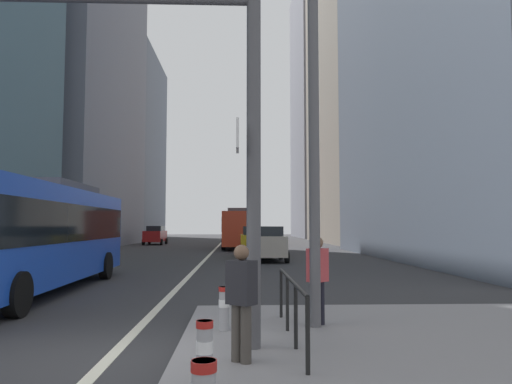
{
  "coord_description": "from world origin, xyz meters",
  "views": [
    {
      "loc": [
        1.93,
        -7.17,
        2.0
      ],
      "look_at": [
        3.5,
        34.89,
        4.95
      ],
      "focal_mm": 33.42,
      "sensor_mm": 36.0,
      "label": 1
    }
  ],
  "objects_px": {
    "city_bus_red_distant": "(247,227)",
    "car_receding_near": "(255,241)",
    "pedestrian_walking": "(241,297)",
    "traffic_signal_gantry": "(120,88)",
    "street_lamp_post": "(313,52)",
    "bollard_back": "(224,306)",
    "bollard_right": "(204,351)",
    "city_bus_blue_oncoming": "(33,231)",
    "car_receding_far": "(267,243)",
    "pedestrian_waiting": "(318,276)",
    "city_bus_red_receding": "(239,227)",
    "car_oncoming_mid": "(155,235)"
  },
  "relations": [
    {
      "from": "city_bus_red_distant",
      "to": "car_receding_near",
      "type": "distance_m",
      "value": 27.43
    },
    {
      "from": "city_bus_red_distant",
      "to": "pedestrian_walking",
      "type": "xyz_separation_m",
      "value": [
        -1.03,
        -51.07,
        -0.82
      ]
    },
    {
      "from": "car_receding_near",
      "to": "traffic_signal_gantry",
      "type": "xyz_separation_m",
      "value": [
        -2.88,
        -22.91,
        3.13
      ]
    },
    {
      "from": "street_lamp_post",
      "to": "bollard_back",
      "type": "height_order",
      "value": "street_lamp_post"
    },
    {
      "from": "pedestrian_walking",
      "to": "bollard_back",
      "type": "bearing_deg",
      "value": 98.49
    },
    {
      "from": "bollard_right",
      "to": "bollard_back",
      "type": "height_order",
      "value": "bollard_right"
    },
    {
      "from": "city_bus_blue_oncoming",
      "to": "car_receding_far",
      "type": "bearing_deg",
      "value": 58.0
    },
    {
      "from": "car_receding_far",
      "to": "bollard_right",
      "type": "relative_size",
      "value": 5.35
    },
    {
      "from": "city_bus_blue_oncoming",
      "to": "street_lamp_post",
      "type": "distance_m",
      "value": 9.92
    },
    {
      "from": "city_bus_red_distant",
      "to": "traffic_signal_gantry",
      "type": "bearing_deg",
      "value": -93.31
    },
    {
      "from": "pedestrian_waiting",
      "to": "pedestrian_walking",
      "type": "xyz_separation_m",
      "value": [
        -1.44,
        -2.35,
        -0.03
      ]
    },
    {
      "from": "city_bus_blue_oncoming",
      "to": "traffic_signal_gantry",
      "type": "height_order",
      "value": "traffic_signal_gantry"
    },
    {
      "from": "city_bus_red_receding",
      "to": "car_receding_near",
      "type": "height_order",
      "value": "city_bus_red_receding"
    },
    {
      "from": "car_oncoming_mid",
      "to": "traffic_signal_gantry",
      "type": "xyz_separation_m",
      "value": [
        6.83,
        -43.02,
        3.13
      ]
    },
    {
      "from": "bollard_back",
      "to": "pedestrian_waiting",
      "type": "xyz_separation_m",
      "value": [
        1.73,
        0.39,
        0.48
      ]
    },
    {
      "from": "traffic_signal_gantry",
      "to": "street_lamp_post",
      "type": "xyz_separation_m",
      "value": [
        3.26,
        1.48,
        1.17
      ]
    },
    {
      "from": "traffic_signal_gantry",
      "to": "pedestrian_waiting",
      "type": "bearing_deg",
      "value": 25.89
    },
    {
      "from": "city_bus_blue_oncoming",
      "to": "bollard_right",
      "type": "relative_size",
      "value": 14.95
    },
    {
      "from": "city_bus_red_receding",
      "to": "bollard_back",
      "type": "bearing_deg",
      "value": -90.6
    },
    {
      "from": "city_bus_blue_oncoming",
      "to": "city_bus_red_receding",
      "type": "height_order",
      "value": "same"
    },
    {
      "from": "city_bus_red_distant",
      "to": "car_receding_near",
      "type": "xyz_separation_m",
      "value": [
        -0.03,
        -27.42,
        -0.85
      ]
    },
    {
      "from": "city_bus_red_receding",
      "to": "bollard_right",
      "type": "xyz_separation_m",
      "value": [
        -0.47,
        -36.15,
        -1.25
      ]
    },
    {
      "from": "street_lamp_post",
      "to": "bollard_right",
      "type": "height_order",
      "value": "street_lamp_post"
    },
    {
      "from": "bollard_right",
      "to": "pedestrian_walking",
      "type": "height_order",
      "value": "pedestrian_walking"
    },
    {
      "from": "city_bus_red_receding",
      "to": "pedestrian_walking",
      "type": "height_order",
      "value": "city_bus_red_receding"
    },
    {
      "from": "traffic_signal_gantry",
      "to": "city_bus_red_distant",
      "type": "bearing_deg",
      "value": 86.69
    },
    {
      "from": "city_bus_blue_oncoming",
      "to": "bollard_back",
      "type": "distance_m",
      "value": 8.3
    },
    {
      "from": "traffic_signal_gantry",
      "to": "pedestrian_waiting",
      "type": "distance_m",
      "value": 4.8
    },
    {
      "from": "city_bus_red_distant",
      "to": "pedestrian_waiting",
      "type": "xyz_separation_m",
      "value": [
        0.41,
        -48.72,
        -0.78
      ]
    },
    {
      "from": "bollard_right",
      "to": "pedestrian_waiting",
      "type": "distance_m",
      "value": 3.94
    },
    {
      "from": "pedestrian_walking",
      "to": "city_bus_blue_oncoming",
      "type": "bearing_deg",
      "value": 128.15
    },
    {
      "from": "car_receding_near",
      "to": "traffic_signal_gantry",
      "type": "bearing_deg",
      "value": -97.18
    },
    {
      "from": "city_bus_red_receding",
      "to": "traffic_signal_gantry",
      "type": "distance_m",
      "value": 34.45
    },
    {
      "from": "city_bus_red_receding",
      "to": "pedestrian_waiting",
      "type": "xyz_separation_m",
      "value": [
        1.39,
        -32.7,
        -0.78
      ]
    },
    {
      "from": "car_receding_near",
      "to": "bollard_back",
      "type": "bearing_deg",
      "value": -93.41
    },
    {
      "from": "city_bus_red_distant",
      "to": "pedestrian_waiting",
      "type": "bearing_deg",
      "value": -89.51
    },
    {
      "from": "pedestrian_waiting",
      "to": "city_bus_red_distant",
      "type": "bearing_deg",
      "value": 90.49
    },
    {
      "from": "city_bus_blue_oncoming",
      "to": "pedestrian_waiting",
      "type": "xyz_separation_m",
      "value": [
        7.54,
        -5.41,
        -0.78
      ]
    },
    {
      "from": "city_bus_red_receding",
      "to": "car_receding_near",
      "type": "relative_size",
      "value": 2.44
    },
    {
      "from": "city_bus_blue_oncoming",
      "to": "street_lamp_post",
      "type": "relative_size",
      "value": 1.44
    },
    {
      "from": "city_bus_blue_oncoming",
      "to": "traffic_signal_gantry",
      "type": "relative_size",
      "value": 1.86
    },
    {
      "from": "traffic_signal_gantry",
      "to": "city_bus_red_receding",
      "type": "bearing_deg",
      "value": 86.77
    },
    {
      "from": "city_bus_red_receding",
      "to": "street_lamp_post",
      "type": "bearing_deg",
      "value": -87.7
    },
    {
      "from": "street_lamp_post",
      "to": "pedestrian_walking",
      "type": "height_order",
      "value": "street_lamp_post"
    },
    {
      "from": "city_bus_blue_oncoming",
      "to": "car_oncoming_mid",
      "type": "height_order",
      "value": "city_bus_blue_oncoming"
    },
    {
      "from": "bollard_back",
      "to": "city_bus_red_distant",
      "type": "bearing_deg",
      "value": 88.46
    },
    {
      "from": "car_receding_near",
      "to": "street_lamp_post",
      "type": "xyz_separation_m",
      "value": [
        0.37,
        -21.43,
        4.29
      ]
    },
    {
      "from": "city_bus_blue_oncoming",
      "to": "pedestrian_walking",
      "type": "height_order",
      "value": "city_bus_blue_oncoming"
    },
    {
      "from": "city_bus_red_distant",
      "to": "pedestrian_walking",
      "type": "relative_size",
      "value": 7.08
    },
    {
      "from": "pedestrian_walking",
      "to": "car_receding_near",
      "type": "bearing_deg",
      "value": 87.58
    }
  ]
}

